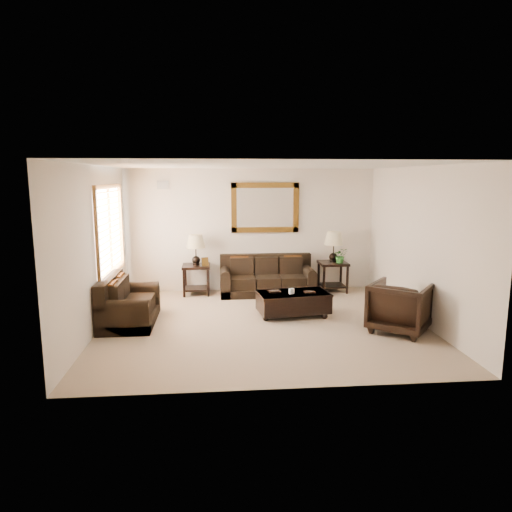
{
  "coord_description": "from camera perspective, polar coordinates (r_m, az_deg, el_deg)",
  "views": [
    {
      "loc": [
        -0.79,
        -7.57,
        2.49
      ],
      "look_at": [
        -0.06,
        0.6,
        1.09
      ],
      "focal_mm": 32.0,
      "sensor_mm": 36.0,
      "label": 1
    }
  ],
  "objects": [
    {
      "name": "sofa",
      "position": [
        9.97,
        1.36,
        -2.99
      ],
      "size": [
        2.03,
        0.87,
        0.83
      ],
      "color": "black",
      "rests_on": "room"
    },
    {
      "name": "window",
      "position": [
        8.73,
        -17.74,
        3.05
      ],
      "size": [
        0.07,
        1.96,
        1.66
      ],
      "color": "white",
      "rests_on": "room"
    },
    {
      "name": "air_vent",
      "position": [
        10.11,
        -11.56,
        8.71
      ],
      "size": [
        0.25,
        0.02,
        0.18
      ],
      "primitive_type": "cube",
      "color": "#999999",
      "rests_on": "room"
    },
    {
      "name": "coffee_table",
      "position": [
        8.41,
        4.67,
        -5.64
      ],
      "size": [
        1.37,
        0.86,
        0.54
      ],
      "rotation": [
        0.0,
        0.0,
        0.14
      ],
      "color": "black",
      "rests_on": "room"
    },
    {
      "name": "end_table_left",
      "position": [
        9.88,
        -7.51,
        0.04
      ],
      "size": [
        0.59,
        0.59,
        1.3
      ],
      "color": "black",
      "rests_on": "room"
    },
    {
      "name": "room",
      "position": [
        7.69,
        0.84,
        1.17
      ],
      "size": [
        5.51,
        5.01,
        2.71
      ],
      "color": "gray",
      "rests_on": "ground"
    },
    {
      "name": "potted_plant",
      "position": [
        10.13,
        10.52,
        -0.13
      ],
      "size": [
        0.31,
        0.34,
        0.25
      ],
      "primitive_type": "imported",
      "rotation": [
        0.0,
        0.0,
        -0.07
      ],
      "color": "#245B1F",
      "rests_on": "end_table_right"
    },
    {
      "name": "mirror",
      "position": [
        10.11,
        1.15,
        6.06
      ],
      "size": [
        1.5,
        0.06,
        1.1
      ],
      "color": "#4F380F",
      "rests_on": "room"
    },
    {
      "name": "loveseat",
      "position": [
        8.26,
        -15.89,
        -6.04
      ],
      "size": [
        0.87,
        1.46,
        0.82
      ],
      "rotation": [
        0.0,
        0.0,
        1.57
      ],
      "color": "black",
      "rests_on": "room"
    },
    {
      "name": "end_table_right",
      "position": [
        10.19,
        9.65,
        0.42
      ],
      "size": [
        0.61,
        0.61,
        1.33
      ],
      "color": "black",
      "rests_on": "room"
    },
    {
      "name": "armchair",
      "position": [
        7.85,
        17.57,
        -5.81
      ],
      "size": [
        1.2,
        1.2,
        0.91
      ],
      "primitive_type": "imported",
      "rotation": [
        0.0,
        0.0,
        2.46
      ],
      "color": "black",
      "rests_on": "floor"
    }
  ]
}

